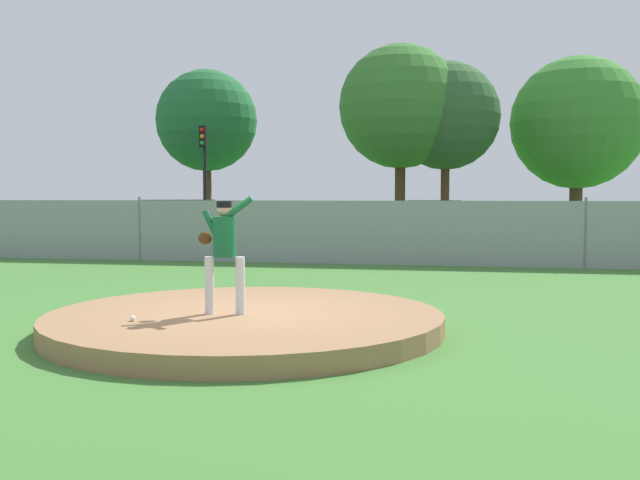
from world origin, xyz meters
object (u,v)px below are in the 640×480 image
baseball (133,318)px  pitcher_youth (224,244)px  parked_car_champagne (434,229)px  traffic_light_near (204,163)px  parked_car_white (313,229)px  parked_car_charcoal (180,226)px  parked_car_navy (56,226)px  traffic_cone_orange (539,245)px

baseball → pitcher_youth: bearing=37.3°
parked_car_champagne → traffic_light_near: bearing=153.6°
parked_car_white → parked_car_charcoal: size_ratio=0.97×
parked_car_charcoal → parked_car_champagne: bearing=-1.1°
parked_car_navy → baseball: bearing=-56.0°
pitcher_youth → baseball: (-1.01, -0.77, -0.94)m
parked_car_champagne → parked_car_charcoal: bearing=178.9°
pitcher_youth → baseball: 1.58m
parked_car_navy → traffic_light_near: bearing=45.5°
pitcher_youth → traffic_light_near: size_ratio=0.34×
pitcher_youth → parked_car_white: pitcher_youth is taller
baseball → parked_car_navy: (-10.43, 15.48, 0.48)m
baseball → traffic_cone_orange: size_ratio=0.13×
parked_car_white → parked_car_champagne: size_ratio=1.07×
pitcher_youth → parked_car_champagne: (2.44, 14.24, -0.41)m
parked_car_white → pitcher_youth: bearing=-83.5°
pitcher_youth → parked_car_navy: pitcher_youth is taller
pitcher_youth → parked_car_charcoal: bearing=114.1°
baseball → parked_car_navy: parked_car_navy is taller
parked_car_champagne → parked_car_white: bearing=177.5°
parked_car_charcoal → traffic_light_near: size_ratio=0.94×
baseball → parked_car_charcoal: size_ratio=0.02×
parked_car_white → traffic_light_near: 7.64m
parked_car_champagne → pitcher_youth: bearing=-99.7°
baseball → parked_car_charcoal: bearing=109.7°
pitcher_youth → traffic_cone_orange: pitcher_youth is taller
parked_car_navy → traffic_cone_orange: bearing=1.8°
parked_car_champagne → traffic_light_near: 11.04m
pitcher_youth → traffic_light_near: bearing=110.7°
baseball → parked_car_champagne: size_ratio=0.02×
parked_car_white → traffic_light_near: bearing=140.4°
parked_car_white → traffic_cone_orange: 7.60m
parked_car_navy → pitcher_youth: bearing=-52.1°
parked_car_champagne → traffic_cone_orange: bearing=16.4°
traffic_light_near → pitcher_youth: bearing=-69.3°
pitcher_youth → baseball: bearing=-142.7°
baseball → traffic_light_near: 20.95m
parked_car_charcoal → traffic_cone_orange: size_ratio=8.24×
parked_car_white → parked_car_navy: size_ratio=1.06×
baseball → parked_car_navy: 18.67m
parked_car_white → traffic_light_near: size_ratio=0.92×
pitcher_youth → parked_car_white: (-1.65, 14.42, -0.47)m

